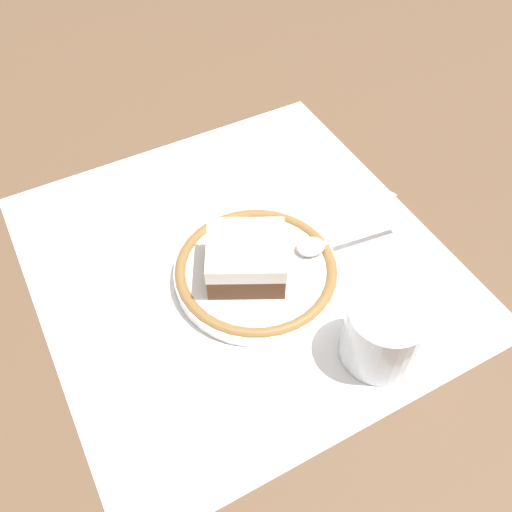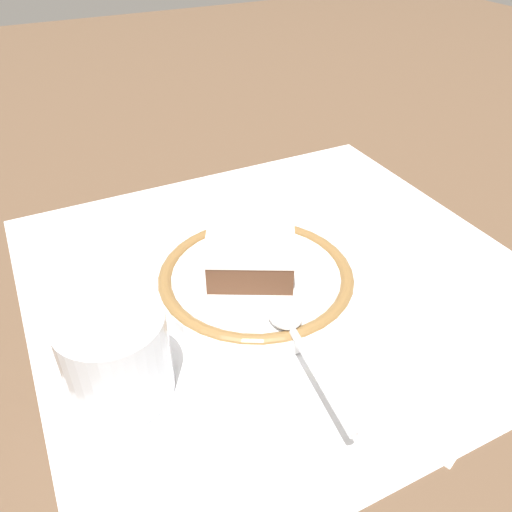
% 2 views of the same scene
% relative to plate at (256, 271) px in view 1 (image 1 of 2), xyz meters
% --- Properties ---
extents(ground_plane, '(2.40, 2.40, 0.00)m').
position_rel_plate_xyz_m(ground_plane, '(0.03, 0.01, -0.01)').
color(ground_plane, brown).
extents(placemat, '(0.45, 0.44, 0.00)m').
position_rel_plate_xyz_m(placemat, '(0.03, 0.01, -0.01)').
color(placemat, white).
rests_on(placemat, ground_plane).
extents(plate, '(0.18, 0.18, 0.02)m').
position_rel_plate_xyz_m(plate, '(0.00, 0.00, 0.00)').
color(plate, white).
rests_on(plate, placemat).
extents(cake_slice, '(0.10, 0.11, 0.04)m').
position_rel_plate_xyz_m(cake_slice, '(0.00, 0.01, 0.03)').
color(cake_slice, brown).
rests_on(cake_slice, plate).
extents(spoon, '(0.03, 0.13, 0.01)m').
position_rel_plate_xyz_m(spoon, '(-0.01, -0.08, 0.01)').
color(spoon, silver).
rests_on(spoon, plate).
extents(cup, '(0.08, 0.08, 0.07)m').
position_rel_plate_xyz_m(cup, '(-0.14, -0.06, 0.02)').
color(cup, silver).
rests_on(cup, placemat).
extents(napkin, '(0.14, 0.15, 0.00)m').
position_rel_plate_xyz_m(napkin, '(0.06, -0.14, -0.01)').
color(napkin, white).
rests_on(napkin, placemat).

